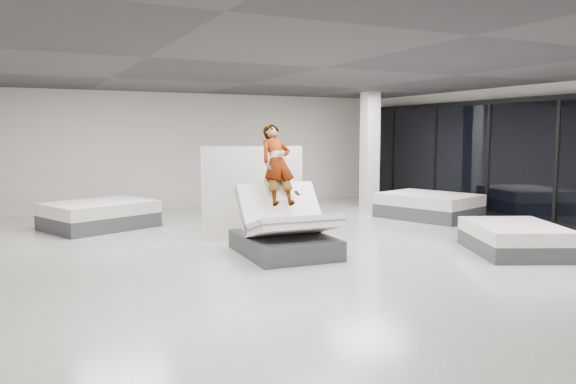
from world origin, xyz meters
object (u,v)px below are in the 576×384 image
object	(u,v)px
person	(278,182)
flat_bed_right_near	(515,239)
remote	(297,193)
flat_bed_left_far	(99,215)
column	(370,151)
hero_bed	(285,232)
flat_bed_right_far	(428,206)
divider_panel	(253,193)

from	to	relation	value
person	flat_bed_right_near	distance (m)	4.25
remote	flat_bed_left_far	bearing A→B (deg)	126.30
remote	flat_bed_right_near	size ratio (longest dim) A/B	0.06
flat_bed_right_near	column	bearing A→B (deg)	80.12
remote	person	bearing A→B (deg)	122.15
hero_bed	column	world-z (taller)	column
person	flat_bed_right_far	bearing A→B (deg)	24.25
flat_bed_right_far	hero_bed	bearing A→B (deg)	-155.74
remote	column	world-z (taller)	column
hero_bed	remote	bearing A→B (deg)	-5.90
hero_bed	flat_bed_left_far	xyz separation A→B (m)	(-2.52, 4.19, -0.09)
flat_bed_right_near	flat_bed_left_far	xyz separation A→B (m)	(-6.18, 5.81, 0.04)
hero_bed	column	size ratio (longest dim) A/B	0.62
person	remote	distance (m)	0.45
flat_bed_right_far	flat_bed_right_near	bearing A→B (deg)	-108.82
person	flat_bed_left_far	bearing A→B (deg)	126.68
hero_bed	flat_bed_right_near	bearing A→B (deg)	-23.96
hero_bed	flat_bed_right_far	bearing A→B (deg)	24.26
flat_bed_right_far	column	world-z (taller)	column
remote	flat_bed_right_far	world-z (taller)	remote
remote	column	distance (m)	6.37
divider_panel	flat_bed_right_far	world-z (taller)	divider_panel
divider_panel	flat_bed_right_far	bearing A→B (deg)	17.22
divider_panel	column	distance (m)	5.46
remote	divider_panel	xyz separation A→B (m)	(-0.14, 1.67, -0.14)
remote	flat_bed_left_far	distance (m)	5.08
person	hero_bed	bearing A→B (deg)	-90.00
person	column	world-z (taller)	column
flat_bed_left_far	column	distance (m)	7.36
flat_bed_left_far	column	xyz separation A→B (m)	(7.24, 0.27, 1.31)
flat_bed_right_far	flat_bed_right_near	size ratio (longest dim) A/B	1.14
hero_bed	flat_bed_left_far	size ratio (longest dim) A/B	0.76
divider_panel	flat_bed_left_far	world-z (taller)	divider_panel
flat_bed_right_near	flat_bed_right_far	bearing A→B (deg)	71.18
hero_bed	divider_panel	bearing A→B (deg)	87.27
person	column	bearing A→B (deg)	44.44
divider_panel	flat_bed_right_far	size ratio (longest dim) A/B	0.77
person	column	distance (m)	6.26
flat_bed_left_far	flat_bed_right_far	bearing A→B (deg)	-14.51
person	flat_bed_right_near	world-z (taller)	person
hero_bed	person	world-z (taller)	person
divider_panel	flat_bed_left_far	distance (m)	3.68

